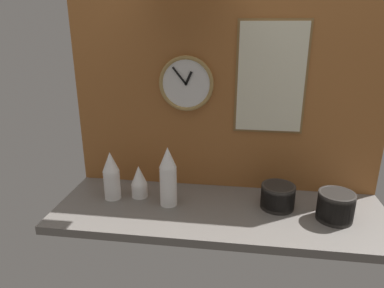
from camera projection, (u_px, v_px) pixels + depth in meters
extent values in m
cube|color=slate|center=(220.00, 212.00, 1.67)|extent=(1.60, 0.56, 0.04)
cube|color=#A3602D|center=(226.00, 91.00, 1.75)|extent=(1.60, 0.03, 1.05)
cone|color=white|center=(113.00, 189.00, 1.75)|extent=(0.08, 0.08, 0.10)
cone|color=white|center=(112.00, 186.00, 1.75)|extent=(0.08, 0.08, 0.10)
cone|color=white|center=(112.00, 183.00, 1.74)|extent=(0.08, 0.08, 0.10)
cone|color=white|center=(112.00, 180.00, 1.74)|extent=(0.08, 0.08, 0.10)
cone|color=white|center=(112.00, 177.00, 1.73)|extent=(0.08, 0.08, 0.10)
cone|color=white|center=(111.00, 174.00, 1.73)|extent=(0.08, 0.08, 0.10)
cone|color=white|center=(111.00, 171.00, 1.72)|extent=(0.08, 0.08, 0.10)
cone|color=white|center=(111.00, 168.00, 1.72)|extent=(0.08, 0.08, 0.10)
cone|color=white|center=(111.00, 165.00, 1.71)|extent=(0.08, 0.08, 0.10)
cone|color=white|center=(110.00, 162.00, 1.70)|extent=(0.08, 0.08, 0.10)
cone|color=white|center=(140.00, 187.00, 1.77)|extent=(0.08, 0.08, 0.10)
cone|color=white|center=(139.00, 184.00, 1.77)|extent=(0.08, 0.08, 0.10)
cone|color=white|center=(139.00, 181.00, 1.76)|extent=(0.08, 0.08, 0.10)
cone|color=white|center=(139.00, 178.00, 1.75)|extent=(0.08, 0.08, 0.10)
cone|color=white|center=(139.00, 175.00, 1.75)|extent=(0.08, 0.08, 0.10)
cone|color=white|center=(169.00, 195.00, 1.69)|extent=(0.08, 0.08, 0.10)
cone|color=white|center=(169.00, 192.00, 1.68)|extent=(0.08, 0.08, 0.10)
cone|color=white|center=(168.00, 189.00, 1.68)|extent=(0.08, 0.08, 0.10)
cone|color=white|center=(168.00, 186.00, 1.67)|extent=(0.08, 0.08, 0.10)
cone|color=white|center=(168.00, 183.00, 1.67)|extent=(0.08, 0.08, 0.10)
cone|color=white|center=(168.00, 180.00, 1.66)|extent=(0.08, 0.08, 0.10)
cone|color=white|center=(168.00, 176.00, 1.66)|extent=(0.08, 0.08, 0.10)
cone|color=white|center=(168.00, 173.00, 1.65)|extent=(0.08, 0.08, 0.10)
cone|color=white|center=(168.00, 170.00, 1.65)|extent=(0.08, 0.08, 0.10)
cone|color=white|center=(168.00, 167.00, 1.64)|extent=(0.08, 0.08, 0.10)
cone|color=white|center=(168.00, 164.00, 1.64)|extent=(0.08, 0.08, 0.10)
cone|color=white|center=(168.00, 161.00, 1.63)|extent=(0.08, 0.08, 0.10)
cone|color=white|center=(168.00, 158.00, 1.63)|extent=(0.08, 0.08, 0.10)
cylinder|color=black|center=(334.00, 215.00, 1.57)|extent=(0.16, 0.16, 0.04)
cylinder|color=black|center=(335.00, 212.00, 1.56)|extent=(0.16, 0.16, 0.04)
cylinder|color=black|center=(335.00, 209.00, 1.56)|extent=(0.16, 0.16, 0.04)
cylinder|color=black|center=(336.00, 206.00, 1.55)|extent=(0.16, 0.16, 0.04)
cylinder|color=black|center=(336.00, 203.00, 1.55)|extent=(0.16, 0.16, 0.04)
cylinder|color=black|center=(336.00, 200.00, 1.54)|extent=(0.16, 0.16, 0.04)
cylinder|color=black|center=(337.00, 197.00, 1.54)|extent=(0.16, 0.16, 0.04)
torus|color=#302D2A|center=(337.00, 194.00, 1.53)|extent=(0.16, 0.16, 0.01)
cylinder|color=black|center=(277.00, 204.00, 1.67)|extent=(0.16, 0.16, 0.04)
cylinder|color=black|center=(277.00, 201.00, 1.67)|extent=(0.16, 0.16, 0.04)
cylinder|color=black|center=(278.00, 198.00, 1.66)|extent=(0.16, 0.16, 0.04)
cylinder|color=black|center=(278.00, 195.00, 1.65)|extent=(0.16, 0.16, 0.04)
cylinder|color=black|center=(278.00, 192.00, 1.65)|extent=(0.16, 0.16, 0.04)
cylinder|color=black|center=(278.00, 189.00, 1.64)|extent=(0.16, 0.16, 0.04)
torus|color=#302D2A|center=(279.00, 187.00, 1.64)|extent=(0.16, 0.16, 0.01)
cylinder|color=white|center=(186.00, 84.00, 1.74)|extent=(0.27, 0.02, 0.27)
torus|color=#AD894C|center=(186.00, 84.00, 1.73)|extent=(0.28, 0.02, 0.28)
cube|color=black|center=(189.00, 78.00, 1.71)|extent=(0.04, 0.01, 0.07)
cube|color=black|center=(179.00, 76.00, 1.71)|extent=(0.07, 0.01, 0.09)
cylinder|color=black|center=(186.00, 84.00, 1.72)|extent=(0.01, 0.01, 0.01)
cube|color=olive|center=(271.00, 78.00, 1.68)|extent=(0.35, 0.01, 0.55)
cube|color=#EFEACC|center=(271.00, 78.00, 1.67)|extent=(0.32, 0.01, 0.53)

